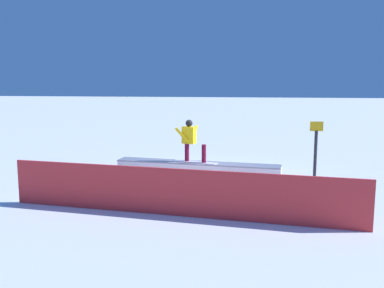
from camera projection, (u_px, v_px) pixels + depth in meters
ground_plane at (197, 179)px, 13.47m from camera, size 120.00×120.00×0.00m
grind_box at (197, 171)px, 13.43m from camera, size 5.20×1.24×0.53m
snowboarder at (191, 139)px, 13.37m from camera, size 1.46×0.73×1.32m
safety_fence at (177, 192)px, 9.75m from camera, size 8.29×1.10×1.10m
trail_marker at (316, 148)px, 13.43m from camera, size 0.40×0.10×1.79m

